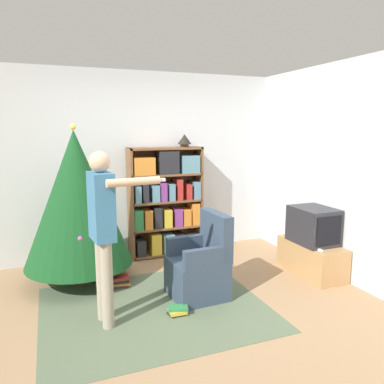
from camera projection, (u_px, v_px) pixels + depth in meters
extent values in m
plane|color=#9E7A56|center=(189.00, 308.00, 3.83)|extent=(14.00, 14.00, 0.00)
cube|color=silver|center=(141.00, 165.00, 5.37)|extent=(8.00, 0.10, 2.60)
cube|color=silver|center=(353.00, 173.00, 4.35)|extent=(0.10, 8.00, 2.60)
cube|color=#56664C|center=(155.00, 308.00, 3.82)|extent=(2.22, 1.85, 0.01)
cube|color=brown|center=(131.00, 204.00, 5.17)|extent=(0.03, 0.31, 1.55)
cube|color=brown|center=(198.00, 199.00, 5.53)|extent=(0.03, 0.31, 1.55)
cube|color=brown|center=(165.00, 148.00, 5.22)|extent=(1.04, 0.31, 0.03)
cube|color=brown|center=(162.00, 200.00, 5.49)|extent=(1.04, 0.01, 1.55)
cube|color=brown|center=(166.00, 252.00, 5.48)|extent=(1.01, 0.31, 0.03)
cube|color=#232328|center=(140.00, 247.00, 5.29)|extent=(0.12, 0.28, 0.23)
cube|color=gold|center=(154.00, 243.00, 5.37)|extent=(0.14, 0.29, 0.29)
cube|color=#5B899E|center=(167.00, 243.00, 5.41)|extent=(0.16, 0.23, 0.27)
cube|color=#232328|center=(178.00, 242.00, 5.49)|extent=(0.16, 0.27, 0.25)
cube|color=beige|center=(193.00, 242.00, 5.56)|extent=(0.14, 0.23, 0.21)
cube|color=brown|center=(166.00, 227.00, 5.41)|extent=(1.01, 0.31, 0.03)
cube|color=#2D7A42|center=(137.00, 219.00, 5.20)|extent=(0.12, 0.25, 0.28)
cube|color=orange|center=(146.00, 219.00, 5.27)|extent=(0.11, 0.29, 0.27)
cube|color=#232328|center=(157.00, 217.00, 5.30)|extent=(0.11, 0.24, 0.29)
cube|color=gold|center=(166.00, 218.00, 5.35)|extent=(0.11, 0.25, 0.25)
cube|color=#843889|center=(177.00, 217.00, 5.41)|extent=(0.11, 0.23, 0.25)
cube|color=orange|center=(185.00, 217.00, 5.46)|extent=(0.11, 0.25, 0.23)
cube|color=orange|center=(194.00, 213.00, 5.50)|extent=(0.11, 0.24, 0.31)
cube|color=brown|center=(166.00, 201.00, 5.35)|extent=(1.01, 0.31, 0.03)
cube|color=#5B899E|center=(136.00, 194.00, 5.16)|extent=(0.08, 0.29, 0.23)
cube|color=#232328|center=(144.00, 193.00, 5.19)|extent=(0.08, 0.27, 0.25)
cube|color=#5B899E|center=(154.00, 193.00, 5.22)|extent=(0.10, 0.22, 0.23)
cube|color=#843889|center=(162.00, 191.00, 5.29)|extent=(0.09, 0.28, 0.26)
cube|color=#5B899E|center=(170.00, 192.00, 5.32)|extent=(0.09, 0.25, 0.24)
cube|color=#B22D28|center=(178.00, 189.00, 5.36)|extent=(0.08, 0.27, 0.30)
cube|color=#B22D28|center=(187.00, 191.00, 5.41)|extent=(0.08, 0.26, 0.22)
cube|color=#5B899E|center=(194.00, 189.00, 5.47)|extent=(0.10, 0.29, 0.25)
cube|color=brown|center=(165.00, 174.00, 5.28)|extent=(1.01, 0.31, 0.03)
cube|color=orange|center=(143.00, 166.00, 5.12)|extent=(0.29, 0.26, 0.24)
cube|color=#232328|center=(167.00, 162.00, 5.22)|extent=(0.28, 0.22, 0.32)
cube|color=#5B899E|center=(188.00, 164.00, 5.37)|extent=(0.27, 0.28, 0.25)
cube|color=tan|center=(311.00, 258.00, 4.71)|extent=(0.43, 0.89, 0.41)
cube|color=#28282D|center=(313.00, 225.00, 4.63)|extent=(0.43, 0.55, 0.45)
cube|color=black|center=(329.00, 231.00, 4.38)|extent=(0.35, 0.01, 0.35)
cube|color=white|center=(318.00, 249.00, 4.38)|extent=(0.04, 0.12, 0.02)
cylinder|color=#4C3323|center=(81.00, 276.00, 4.51)|extent=(0.36, 0.36, 0.10)
cylinder|color=brown|center=(80.00, 268.00, 4.49)|extent=(0.08, 0.08, 0.12)
cone|color=#14471E|center=(77.00, 198.00, 4.35)|extent=(1.25, 1.25, 1.58)
sphere|color=#B74C93|center=(80.00, 239.00, 4.01)|extent=(0.06, 0.06, 0.06)
sphere|color=#B74C93|center=(58.00, 186.00, 4.39)|extent=(0.05, 0.05, 0.05)
sphere|color=#B74C93|center=(91.00, 184.00, 4.22)|extent=(0.07, 0.07, 0.07)
sphere|color=#B74C93|center=(48.00, 224.00, 4.54)|extent=(0.06, 0.06, 0.06)
sphere|color=red|center=(56.00, 195.00, 4.44)|extent=(0.05, 0.05, 0.05)
sphere|color=#335BB2|center=(55.00, 225.00, 4.66)|extent=(0.05, 0.05, 0.05)
sphere|color=#E5CC4C|center=(73.00, 127.00, 4.21)|extent=(0.07, 0.07, 0.07)
cube|color=#334256|center=(197.00, 278.00, 4.06)|extent=(0.59, 0.59, 0.42)
cube|color=#334256|center=(216.00, 235.00, 4.08)|extent=(0.15, 0.57, 0.50)
cube|color=#334256|center=(188.00, 244.00, 4.23)|extent=(0.51, 0.10, 0.20)
cube|color=#334256|center=(207.00, 258.00, 3.79)|extent=(0.51, 0.10, 0.20)
cylinder|color=#9E937F|center=(102.00, 279.00, 3.55)|extent=(0.11, 0.11, 0.82)
cylinder|color=#9E937F|center=(107.00, 285.00, 3.39)|extent=(0.11, 0.11, 0.82)
cube|color=teal|center=(101.00, 206.00, 3.35)|extent=(0.21, 0.34, 0.61)
cylinder|color=#DBAD89|center=(96.00, 206.00, 3.53)|extent=(0.07, 0.07, 0.49)
cylinder|color=#DBAD89|center=(134.00, 182.00, 3.24)|extent=(0.48, 0.12, 0.07)
cube|color=white|center=(159.00, 180.00, 3.36)|extent=(0.11, 0.05, 0.03)
sphere|color=#DBAD89|center=(99.00, 162.00, 3.28)|extent=(0.19, 0.19, 0.19)
cylinder|color=#473828|center=(185.00, 146.00, 5.32)|extent=(0.12, 0.12, 0.04)
cone|color=black|center=(185.00, 139.00, 5.30)|extent=(0.20, 0.20, 0.14)
cube|color=#843889|center=(120.00, 285.00, 4.35)|extent=(0.15, 0.11, 0.03)
cube|color=orange|center=(121.00, 283.00, 4.33)|extent=(0.23, 0.16, 0.03)
cube|color=#232328|center=(121.00, 281.00, 4.33)|extent=(0.19, 0.13, 0.03)
cube|color=#B22D28|center=(120.00, 278.00, 4.33)|extent=(0.20, 0.13, 0.03)
cube|color=#232328|center=(177.00, 313.00, 3.70)|extent=(0.19, 0.16, 0.02)
cube|color=gold|center=(178.00, 311.00, 3.69)|extent=(0.17, 0.15, 0.03)
cube|color=#2D7A42|center=(178.00, 308.00, 3.69)|extent=(0.22, 0.17, 0.03)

